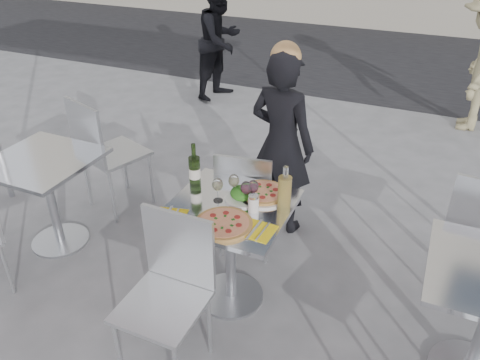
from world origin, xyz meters
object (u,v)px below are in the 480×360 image
at_px(pedestrian_a, 220,40).
at_px(pizza_near, 224,224).
at_px(wineglass_white_b, 234,181).
at_px(wineglass_red_b, 253,187).
at_px(main_table, 230,234).
at_px(carafe, 285,192).
at_px(chair_near, 170,282).
at_px(salad_plate, 242,194).
at_px(wine_bottle, 195,170).
at_px(sugar_shaker, 253,203).
at_px(napkin_left, 170,217).
at_px(pedestrian_b, 480,62).
at_px(side_table_left, 47,184).
at_px(wineglass_white_a, 218,185).
at_px(woman_diner, 281,144).
at_px(napkin_right, 258,230).
at_px(chair_far, 246,195).
at_px(side_chair_lfar, 102,147).
at_px(wineglass_red_a, 246,189).
at_px(pizza_far, 263,193).

height_order(pedestrian_a, pizza_near, pedestrian_a).
bearing_deg(wineglass_white_b, wineglass_red_b, -6.76).
relative_size(pedestrian_a, wineglass_white_b, 9.82).
bearing_deg(wineglass_red_b, main_table, -142.11).
bearing_deg(carafe, chair_near, -122.50).
bearing_deg(wineglass_white_b, salad_plate, -6.11).
bearing_deg(wine_bottle, sugar_shaker, -14.92).
height_order(pizza_near, napkin_left, pizza_near).
relative_size(pedestrian_b, wine_bottle, 5.37).
relative_size(side_table_left, sugar_shaker, 7.01).
bearing_deg(sugar_shaker, wineglass_white_a, 176.74).
xyz_separation_m(woman_diner, napkin_right, (0.26, -1.12, 0.02)).
bearing_deg(wineglass_red_b, carafe, 2.40).
relative_size(sugar_shaker, napkin_right, 0.53).
bearing_deg(chair_far, woman_diner, -110.40).
distance_m(side_chair_lfar, pizza_near, 1.66).
distance_m(main_table, woman_diner, 0.97).
distance_m(wineglass_red_a, napkin_right, 0.30).
bearing_deg(pedestrian_a, wine_bottle, -143.62).
distance_m(carafe, wineglass_red_a, 0.23).
bearing_deg(sugar_shaker, carafe, 28.73).
distance_m(pizza_near, wine_bottle, 0.50).
height_order(salad_plate, wineglass_red_a, wineglass_red_a).
bearing_deg(wineglass_white_a, pizza_near, -56.63).
bearing_deg(main_table, pedestrian_b, 69.89).
bearing_deg(wine_bottle, side_chair_lfar, 159.03).
relative_size(pizza_near, napkin_right, 1.66).
relative_size(sugar_shaker, wineglass_red_a, 0.68).
bearing_deg(pizza_far, pedestrian_b, 70.88).
bearing_deg(pizza_near, chair_far, 102.47).
bearing_deg(napkin_right, woman_diner, 105.98).
bearing_deg(chair_near, salad_plate, 77.78).
bearing_deg(side_table_left, wineglass_white_b, 4.04).
bearing_deg(wineglass_red_b, napkin_left, -138.57).
bearing_deg(pedestrian_a, carafe, -135.64).
bearing_deg(main_table, sugar_shaker, 3.34).
xyz_separation_m(carafe, wineglass_white_a, (-0.40, -0.07, -0.01)).
bearing_deg(pizza_far, wine_bottle, -172.23).
distance_m(side_chair_lfar, wineglass_white_b, 1.49).
relative_size(side_table_left, wineglass_red_b, 4.76).
height_order(wineglass_white_b, wineglass_red_a, same).
bearing_deg(wineglass_white_b, wineglass_white_a, -130.64).
bearing_deg(chair_near, side_chair_lfar, 140.05).
xyz_separation_m(main_table, side_table_left, (-1.50, 0.00, 0.00)).
xyz_separation_m(woman_diner, salad_plate, (0.05, -0.85, 0.05)).
bearing_deg(wineglass_red_a, main_table, -144.41).
distance_m(sugar_shaker, wineglass_red_a, 0.10).
height_order(side_chair_lfar, pedestrian_a, pedestrian_a).
height_order(pedestrian_b, carafe, pedestrian_b).
bearing_deg(wine_bottle, pizza_far, 7.77).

